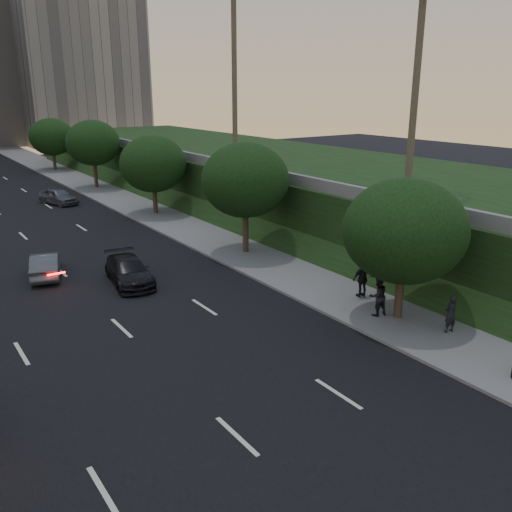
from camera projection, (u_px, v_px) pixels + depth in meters
road_surface at (30, 243)px, 35.42m from camera, size 16.00×140.00×0.02m
sidewalk_right at (172, 221)px, 40.97m from camera, size 4.50×140.00×0.15m
embankment at (309, 184)px, 45.21m from camera, size 18.00×90.00×4.00m
parapet_wall at (221, 164)px, 39.89m from camera, size 0.35×90.00×0.70m
office_block_right at (70, 38)px, 94.87m from camera, size 20.00×22.00×36.00m
tree_right_a at (405, 231)px, 22.55m from camera, size 5.20×5.20×6.24m
tree_right_b at (245, 180)px, 31.82m from camera, size 5.20×5.20×6.74m
tree_right_c at (153, 164)px, 42.17m from camera, size 5.20×5.20×6.24m
tree_right_d at (93, 143)px, 53.01m from camera, size 5.20×5.20×6.74m
tree_right_e at (52, 137)px, 64.92m from camera, size 5.20×5.20×6.24m
sedan_mid_left at (46, 265)px, 28.99m from camera, size 2.49×4.22×1.31m
sedan_near_right at (129, 271)px, 27.98m from camera, size 2.53×4.82×1.33m
sedan_far_right at (58, 196)px, 46.90m from camera, size 2.87×4.42×1.40m
pedestrian_a at (450, 314)px, 22.00m from camera, size 0.62×0.45×1.59m
pedestrian_b at (378, 296)px, 23.60m from camera, size 0.98×0.82×1.81m
pedestrian_c at (363, 278)px, 25.72m from camera, size 1.14×0.63×1.84m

